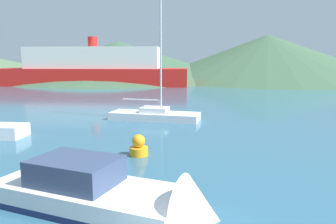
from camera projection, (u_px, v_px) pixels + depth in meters
name	position (u px, v px, depth m)	size (l,w,h in m)	color
motorboat_near	(111.00, 197.00, 9.47)	(7.29, 4.19, 2.20)	white
sailboat_inner	(155.00, 114.00, 23.62)	(6.68, 3.04, 10.78)	silver
ferry_distant	(94.00, 69.00, 52.80)	(30.31, 6.66, 7.76)	red
buoy_marker	(139.00, 147.00, 14.98)	(0.86, 0.86, 0.99)	orange
hill_central	(119.00, 60.00, 71.97)	(51.81, 51.81, 7.98)	#38563D
hill_east	(267.00, 57.00, 69.82)	(50.50, 50.50, 9.28)	#38563D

